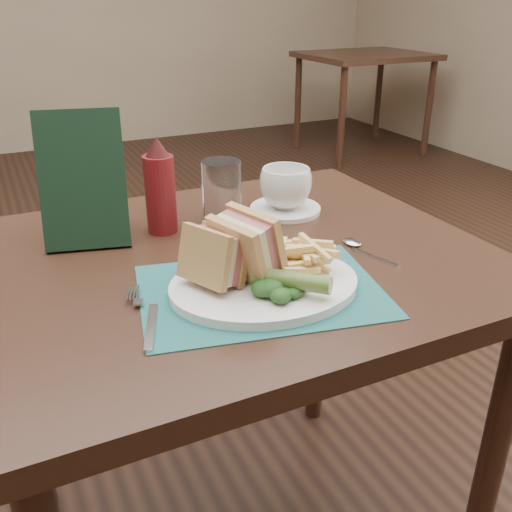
{
  "coord_description": "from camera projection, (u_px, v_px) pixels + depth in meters",
  "views": [
    {
      "loc": [
        -0.36,
        -1.36,
        1.18
      ],
      "look_at": [
        -0.01,
        -0.62,
        0.8
      ],
      "focal_mm": 40.0,
      "sensor_mm": 36.0,
      "label": 1
    }
  ],
  "objects": [
    {
      "name": "fork",
      "position": [
        145.0,
        314.0,
        0.82
      ],
      "size": [
        0.09,
        0.17,
        0.01
      ],
      "primitive_type": null,
      "rotation": [
        0.0,
        0.0,
        -0.34
      ],
      "color": "silver",
      "rests_on": "placemat"
    },
    {
      "name": "sandwich_half_b",
      "position": [
        237.0,
        249.0,
        0.86
      ],
      "size": [
        0.11,
        0.13,
        0.11
      ],
      "primitive_type": null,
      "rotation": [
        0.0,
        -0.24,
        0.3
      ],
      "color": "tan",
      "rests_on": "plate"
    },
    {
      "name": "ketchup_bottle",
      "position": [
        160.0,
        185.0,
        1.08
      ],
      "size": [
        0.07,
        0.07,
        0.19
      ],
      "primitive_type": null,
      "rotation": [
        0.0,
        0.0,
        0.34
      ],
      "color": "maroon",
      "rests_on": "table_main"
    },
    {
      "name": "fries_pile",
      "position": [
        301.0,
        252.0,
        0.92
      ],
      "size": [
        0.18,
        0.2,
        0.05
      ],
      "primitive_type": null,
      "color": "#ECC376",
      "rests_on": "plate"
    },
    {
      "name": "table_bg_right",
      "position": [
        362.0,
        104.0,
        4.41
      ],
      "size": [
        0.9,
        0.75,
        0.75
      ],
      "primitive_type": null,
      "color": "black",
      "rests_on": "ground"
    },
    {
      "name": "placemat",
      "position": [
        261.0,
        291.0,
        0.89
      ],
      "size": [
        0.42,
        0.34,
        0.0
      ],
      "primitive_type": "cube",
      "rotation": [
        0.0,
        0.0,
        -0.2
      ],
      "color": "#1B5857",
      "rests_on": "table_main"
    },
    {
      "name": "floor",
      "position": [
        173.0,
        413.0,
        1.75
      ],
      "size": [
        7.0,
        7.0,
        0.0
      ],
      "primitive_type": "plane",
      "color": "black",
      "rests_on": "ground"
    },
    {
      "name": "check_presenter",
      "position": [
        83.0,
        180.0,
        1.02
      ],
      "size": [
        0.17,
        0.13,
        0.24
      ],
      "primitive_type": "cube",
      "rotation": [
        -0.31,
        0.0,
        -0.24
      ],
      "color": "black",
      "rests_on": "table_main"
    },
    {
      "name": "wall_back",
      "position": [
        38.0,
        150.0,
        4.61
      ],
      "size": [
        6.0,
        0.0,
        6.0
      ],
      "primitive_type": "plane",
      "rotation": [
        1.57,
        0.0,
        0.0
      ],
      "color": "#9E8B70",
      "rests_on": "ground"
    },
    {
      "name": "drinking_glass",
      "position": [
        222.0,
        193.0,
        1.12
      ],
      "size": [
        0.09,
        0.09,
        0.13
      ],
      "primitive_type": "cylinder",
      "rotation": [
        0.0,
        0.0,
        0.26
      ],
      "color": "silver",
      "rests_on": "table_main"
    },
    {
      "name": "sandwich_half_a",
      "position": [
        204.0,
        260.0,
        0.85
      ],
      "size": [
        0.11,
        0.12,
        0.1
      ],
      "primitive_type": null,
      "rotation": [
        0.0,
        0.24,
        0.45
      ],
      "color": "tan",
      "rests_on": "plate"
    },
    {
      "name": "plate",
      "position": [
        264.0,
        285.0,
        0.89
      ],
      "size": [
        0.33,
        0.27,
        0.01
      ],
      "primitive_type": null,
      "rotation": [
        0.0,
        0.0,
        -0.12
      ],
      "color": "white",
      "rests_on": "placemat"
    },
    {
      "name": "coffee_cup",
      "position": [
        286.0,
        188.0,
        1.19
      ],
      "size": [
        0.15,
        0.15,
        0.09
      ],
      "primitive_type": "imported",
      "rotation": [
        0.0,
        0.0,
        0.73
      ],
      "color": "white",
      "rests_on": "saucer"
    },
    {
      "name": "saucer",
      "position": [
        285.0,
        209.0,
        1.21
      ],
      "size": [
        0.19,
        0.19,
        0.01
      ],
      "primitive_type": "cylinder",
      "rotation": [
        0.0,
        0.0,
        -0.37
      ],
      "color": "white",
      "rests_on": "table_main"
    },
    {
      "name": "pickle_spear",
      "position": [
        291.0,
        280.0,
        0.84
      ],
      "size": [
        0.1,
        0.11,
        0.03
      ],
      "primitive_type": "cylinder",
      "rotation": [
        1.54,
        0.0,
        0.76
      ],
      "color": "#465F24",
      "rests_on": "plate"
    },
    {
      "name": "table_main",
      "position": [
        236.0,
        417.0,
        1.18
      ],
      "size": [
        0.9,
        0.75,
        0.75
      ],
      "primitive_type": null,
      "color": "black",
      "rests_on": "ground"
    },
    {
      "name": "spoon",
      "position": [
        366.0,
        250.0,
        1.02
      ],
      "size": [
        0.08,
        0.15,
        0.01
      ],
      "primitive_type": null,
      "rotation": [
        0.0,
        0.0,
        0.3
      ],
      "color": "silver",
      "rests_on": "table_main"
    },
    {
      "name": "kale_garnish",
      "position": [
        282.0,
        288.0,
        0.84
      ],
      "size": [
        0.11,
        0.08,
        0.03
      ],
      "primitive_type": null,
      "color": "#193C16",
      "rests_on": "plate"
    }
  ]
}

